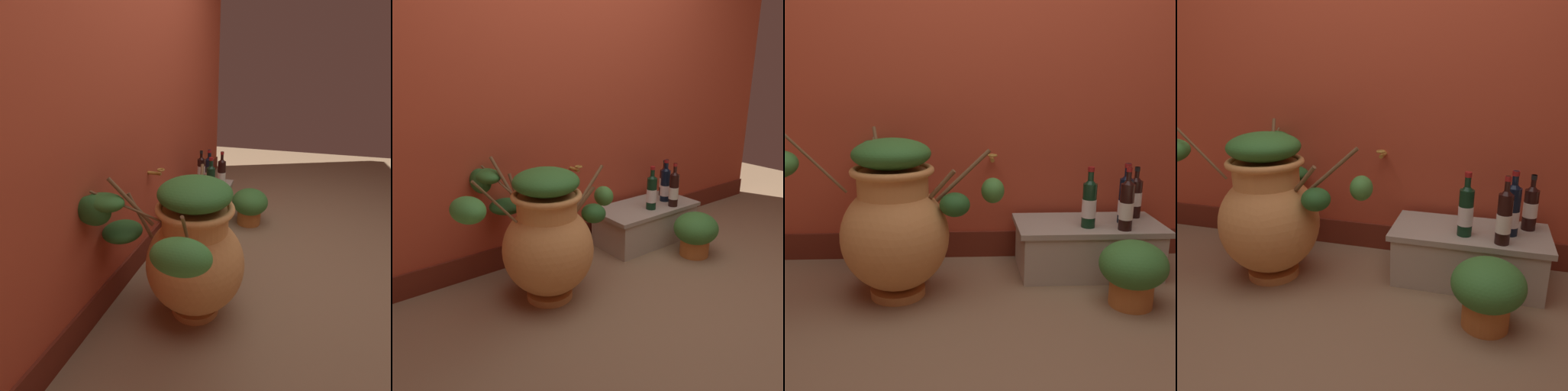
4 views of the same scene
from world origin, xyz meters
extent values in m
plane|color=#896B4C|center=(0.00, 0.00, 0.00)|extent=(7.00, 7.00, 0.00)
cube|color=#B74228|center=(0.00, 1.20, 1.30)|extent=(4.40, 0.20, 2.60)
cube|color=maroon|center=(0.00, 1.10, 0.08)|extent=(4.40, 0.02, 0.17)
cylinder|color=#B28433|center=(-0.02, 1.05, 0.63)|extent=(0.02, 0.10, 0.02)
torus|color=#B28433|center=(-0.02, 1.00, 0.66)|extent=(0.06, 0.06, 0.01)
cylinder|color=#D68E4C|center=(-0.53, 0.59, 0.02)|extent=(0.28, 0.28, 0.04)
ellipsoid|color=#D68E4C|center=(-0.53, 0.59, 0.32)|extent=(0.54, 0.54, 0.55)
cylinder|color=#D68E4C|center=(-0.53, 0.59, 0.58)|extent=(0.35, 0.35, 0.14)
torus|color=#D68E4C|center=(-0.53, 0.59, 0.65)|extent=(0.41, 0.41, 0.04)
cylinder|color=brown|center=(-0.87, 0.53, 0.70)|extent=(0.26, 0.07, 0.29)
cylinder|color=brown|center=(-0.65, 0.89, 0.70)|extent=(0.09, 0.20, 0.27)
ellipsoid|color=#2D6628|center=(-0.70, 1.01, 0.70)|extent=(0.15, 0.22, 0.09)
cylinder|color=brown|center=(-0.58, 0.88, 0.59)|extent=(0.04, 0.13, 0.26)
ellipsoid|color=#235623|center=(-0.60, 0.99, 0.49)|extent=(0.22, 0.22, 0.09)
cylinder|color=brown|center=(-0.19, 0.66, 0.61)|extent=(0.29, 0.08, 0.27)
ellipsoid|color=#428438|center=(-0.04, 0.69, 0.53)|extent=(0.12, 0.14, 0.13)
cylinder|color=brown|center=(-0.29, 0.55, 0.59)|extent=(0.14, 0.04, 0.15)
ellipsoid|color=#235623|center=(-0.23, 0.54, 0.49)|extent=(0.15, 0.15, 0.12)
cylinder|color=brown|center=(-0.67, 0.91, 0.68)|extent=(0.10, 0.34, 0.17)
ellipsoid|color=#235623|center=(-0.73, 1.05, 0.67)|extent=(0.12, 0.19, 0.16)
ellipsoid|color=#2D6628|center=(-0.53, 0.59, 0.74)|extent=(0.38, 0.38, 0.15)
cube|color=#B2A893|center=(0.52, 0.84, 0.15)|extent=(0.78, 0.39, 0.30)
cube|color=#A09785|center=(0.52, 0.84, 0.28)|extent=(0.83, 0.41, 0.03)
cylinder|color=black|center=(0.72, 0.84, 0.42)|extent=(0.08, 0.08, 0.25)
cone|color=black|center=(0.72, 0.84, 0.56)|extent=(0.08, 0.08, 0.04)
cylinder|color=black|center=(0.72, 0.84, 0.59)|extent=(0.03, 0.03, 0.09)
cylinder|color=maroon|center=(0.72, 0.84, 0.63)|extent=(0.04, 0.04, 0.02)
cylinder|color=silver|center=(0.72, 0.84, 0.38)|extent=(0.08, 0.08, 0.09)
cylinder|color=black|center=(0.50, 0.76, 0.42)|extent=(0.08, 0.08, 0.24)
cone|color=black|center=(0.50, 0.76, 0.55)|extent=(0.08, 0.08, 0.04)
cylinder|color=black|center=(0.50, 0.76, 0.59)|extent=(0.03, 0.03, 0.09)
cylinder|color=maroon|center=(0.50, 0.76, 0.62)|extent=(0.04, 0.04, 0.02)
cylinder|color=silver|center=(0.50, 0.76, 0.40)|extent=(0.08, 0.08, 0.10)
cylinder|color=black|center=(0.82, 0.94, 0.41)|extent=(0.07, 0.07, 0.22)
cone|color=black|center=(0.82, 0.94, 0.53)|extent=(0.07, 0.07, 0.04)
cylinder|color=black|center=(0.82, 0.94, 0.56)|extent=(0.03, 0.03, 0.08)
cylinder|color=black|center=(0.82, 0.94, 0.59)|extent=(0.03, 0.03, 0.02)
cylinder|color=white|center=(0.82, 0.94, 0.41)|extent=(0.08, 0.08, 0.08)
cylinder|color=black|center=(0.68, 0.71, 0.42)|extent=(0.07, 0.07, 0.25)
cone|color=black|center=(0.68, 0.71, 0.56)|extent=(0.07, 0.07, 0.04)
cylinder|color=black|center=(0.68, 0.71, 0.59)|extent=(0.03, 0.03, 0.09)
cylinder|color=maroon|center=(0.68, 0.71, 0.63)|extent=(0.03, 0.03, 0.02)
cylinder|color=white|center=(0.68, 0.71, 0.40)|extent=(0.07, 0.07, 0.09)
cylinder|color=#C17033|center=(0.63, 0.43, 0.08)|extent=(0.21, 0.21, 0.15)
torus|color=#B2672E|center=(0.63, 0.43, 0.14)|extent=(0.24, 0.24, 0.02)
ellipsoid|color=#387A33|center=(0.63, 0.43, 0.21)|extent=(0.33, 0.32, 0.23)
camera|label=1|loc=(-1.83, 0.20, 1.30)|focal=27.11mm
camera|label=2|loc=(-1.67, -1.31, 1.39)|focal=37.58mm
camera|label=3|loc=(-0.20, -1.51, 1.06)|focal=40.32mm
camera|label=4|loc=(0.58, -1.22, 1.13)|focal=37.01mm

